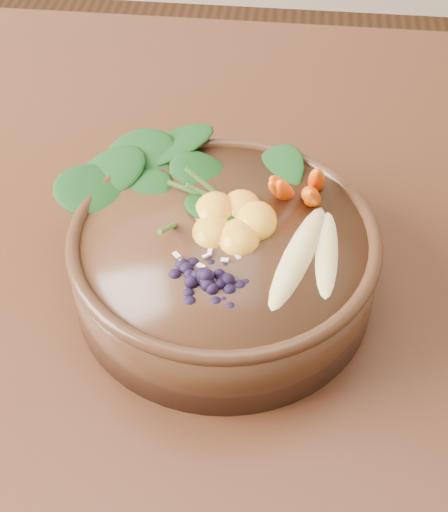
{
  "coord_description": "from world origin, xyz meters",
  "views": [
    {
      "loc": [
        0.07,
        -0.55,
        1.27
      ],
      "look_at": [
        0.02,
        -0.09,
        0.8
      ],
      "focal_mm": 50.0,
      "sensor_mm": 36.0,
      "label": 1
    }
  ],
  "objects_px": {
    "stoneware_bowl": "(224,263)",
    "blueberry_pile": "(202,264)",
    "kale_heap": "(203,167)",
    "dining_table": "(218,282)",
    "banana_halves": "(314,243)",
    "mandarin_cluster": "(233,210)",
    "carrot_cluster": "(305,163)"
  },
  "relations": [
    {
      "from": "banana_halves",
      "to": "mandarin_cluster",
      "type": "xyz_separation_m",
      "value": [
        -0.07,
        0.03,
        0.0
      ]
    },
    {
      "from": "kale_heap",
      "to": "carrot_cluster",
      "type": "distance_m",
      "value": 0.1
    },
    {
      "from": "kale_heap",
      "to": "blueberry_pile",
      "type": "height_order",
      "value": "kale_heap"
    },
    {
      "from": "carrot_cluster",
      "to": "mandarin_cluster",
      "type": "bearing_deg",
      "value": -129.81
    },
    {
      "from": "dining_table",
      "to": "blueberry_pile",
      "type": "height_order",
      "value": "blueberry_pile"
    },
    {
      "from": "stoneware_bowl",
      "to": "mandarin_cluster",
      "type": "height_order",
      "value": "mandarin_cluster"
    },
    {
      "from": "dining_table",
      "to": "blueberry_pile",
      "type": "bearing_deg",
      "value": -87.93
    },
    {
      "from": "kale_heap",
      "to": "banana_halves",
      "type": "bearing_deg",
      "value": -38.07
    },
    {
      "from": "dining_table",
      "to": "carrot_cluster",
      "type": "bearing_deg",
      "value": -20.75
    },
    {
      "from": "stoneware_bowl",
      "to": "kale_heap",
      "type": "bearing_deg",
      "value": 112.35
    },
    {
      "from": "mandarin_cluster",
      "to": "banana_halves",
      "type": "bearing_deg",
      "value": -24.26
    },
    {
      "from": "mandarin_cluster",
      "to": "stoneware_bowl",
      "type": "bearing_deg",
      "value": -110.86
    },
    {
      "from": "stoneware_bowl",
      "to": "blueberry_pile",
      "type": "relative_size",
      "value": 2.16
    },
    {
      "from": "banana_halves",
      "to": "blueberry_pile",
      "type": "distance_m",
      "value": 0.1
    },
    {
      "from": "carrot_cluster",
      "to": "banana_halves",
      "type": "height_order",
      "value": "carrot_cluster"
    },
    {
      "from": "carrot_cluster",
      "to": "blueberry_pile",
      "type": "xyz_separation_m",
      "value": [
        -0.08,
        -0.12,
        -0.02
      ]
    },
    {
      "from": "dining_table",
      "to": "mandarin_cluster",
      "type": "height_order",
      "value": "mandarin_cluster"
    },
    {
      "from": "kale_heap",
      "to": "mandarin_cluster",
      "type": "relative_size",
      "value": 2.07
    },
    {
      "from": "carrot_cluster",
      "to": "mandarin_cluster",
      "type": "height_order",
      "value": "carrot_cluster"
    },
    {
      "from": "blueberry_pile",
      "to": "carrot_cluster",
      "type": "bearing_deg",
      "value": 55.93
    },
    {
      "from": "kale_heap",
      "to": "banana_halves",
      "type": "height_order",
      "value": "kale_heap"
    },
    {
      "from": "dining_table",
      "to": "kale_heap",
      "type": "bearing_deg",
      "value": -112.31
    },
    {
      "from": "carrot_cluster",
      "to": "dining_table",
      "type": "bearing_deg",
      "value": 173.77
    },
    {
      "from": "dining_table",
      "to": "kale_heap",
      "type": "height_order",
      "value": "kale_heap"
    },
    {
      "from": "dining_table",
      "to": "blueberry_pile",
      "type": "distance_m",
      "value": 0.24
    },
    {
      "from": "stoneware_bowl",
      "to": "kale_heap",
      "type": "distance_m",
      "value": 0.09
    },
    {
      "from": "stoneware_bowl",
      "to": "banana_halves",
      "type": "relative_size",
      "value": 1.85
    },
    {
      "from": "banana_halves",
      "to": "blueberry_pile",
      "type": "relative_size",
      "value": 1.17
    },
    {
      "from": "kale_heap",
      "to": "mandarin_cluster",
      "type": "distance_m",
      "value": 0.06
    },
    {
      "from": "stoneware_bowl",
      "to": "blueberry_pile",
      "type": "xyz_separation_m",
      "value": [
        -0.01,
        -0.06,
        0.06
      ]
    },
    {
      "from": "kale_heap",
      "to": "carrot_cluster",
      "type": "relative_size",
      "value": 2.38
    },
    {
      "from": "kale_heap",
      "to": "mandarin_cluster",
      "type": "xyz_separation_m",
      "value": [
        0.03,
        -0.05,
        -0.01
      ]
    }
  ]
}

